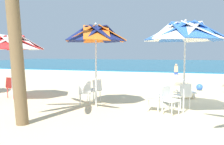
% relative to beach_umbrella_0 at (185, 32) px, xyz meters
% --- Properties ---
extents(ground_plane, '(80.00, 80.00, 0.00)m').
position_rel_beach_umbrella_0_xyz_m(ground_plane, '(1.20, 2.91, -2.50)').
color(ground_plane, beige).
extents(sea, '(80.00, 36.00, 0.10)m').
position_rel_beach_umbrella_0_xyz_m(sea, '(1.20, 33.20, -2.45)').
color(sea, '#19607F').
rests_on(sea, ground).
extents(surf_foam, '(80.00, 0.70, 0.01)m').
position_rel_beach_umbrella_0_xyz_m(surf_foam, '(1.20, 14.90, -2.50)').
color(surf_foam, white).
rests_on(surf_foam, ground).
extents(beach_umbrella_0, '(2.55, 2.55, 2.90)m').
position_rel_beach_umbrella_0_xyz_m(beach_umbrella_0, '(0.00, 0.00, 0.00)').
color(beach_umbrella_0, silver).
rests_on(beach_umbrella_0, ground).
extents(plastic_chair_0, '(0.62, 0.63, 0.87)m').
position_rel_beach_umbrella_0_xyz_m(plastic_chair_0, '(-0.01, 0.54, -2.01)').
color(plastic_chair_0, white).
rests_on(plastic_chair_0, ground).
extents(plastic_chair_1, '(0.63, 0.62, 0.87)m').
position_rel_beach_umbrella_0_xyz_m(plastic_chair_1, '(-0.44, -0.30, -2.01)').
color(plastic_chair_1, white).
rests_on(plastic_chair_1, ground).
extents(plastic_chair_2, '(0.45, 0.48, 0.87)m').
position_rel_beach_umbrella_0_xyz_m(plastic_chair_2, '(-0.94, -0.11, -2.01)').
color(plastic_chair_2, white).
rests_on(plastic_chair_2, ground).
extents(beach_umbrella_1, '(2.15, 2.15, 2.89)m').
position_rel_beach_umbrella_0_xyz_m(beach_umbrella_1, '(-2.91, -0.00, -0.02)').
color(beach_umbrella_1, silver).
rests_on(beach_umbrella_1, ground).
extents(plastic_chair_3, '(0.61, 0.59, 0.87)m').
position_rel_beach_umbrella_0_xyz_m(plastic_chair_3, '(-3.27, 0.83, -2.01)').
color(plastic_chair_3, white).
rests_on(plastic_chair_3, ground).
extents(plastic_chair_4, '(0.57, 0.59, 0.87)m').
position_rel_beach_umbrella_0_xyz_m(plastic_chair_4, '(-3.43, 0.25, -2.01)').
color(plastic_chair_4, white).
rests_on(plastic_chair_4, ground).
extents(beach_umbrella_2, '(2.59, 2.59, 2.64)m').
position_rel_beach_umbrella_0_xyz_m(beach_umbrella_2, '(-6.56, 0.28, -0.25)').
color(beach_umbrella_2, silver).
rests_on(beach_umbrella_2, ground).
extents(plastic_chair_5, '(0.51, 0.54, 0.87)m').
position_rel_beach_umbrella_0_xyz_m(plastic_chair_5, '(-6.81, 0.60, -2.01)').
color(plastic_chair_5, red).
rests_on(plastic_chair_5, ground).
extents(sun_lounger_1, '(0.96, 2.22, 0.62)m').
position_rel_beach_umbrella_0_xyz_m(sun_lounger_1, '(0.01, 3.43, -2.22)').
color(sun_lounger_1, white).
rests_on(sun_lounger_1, ground).
extents(palm_tree_1, '(2.82, 2.84, 4.18)m').
position_rel_beach_umbrella_0_xyz_m(palm_tree_1, '(-4.08, -2.67, 0.10)').
color(palm_tree_1, brown).
rests_on(palm_tree_1, ground).
extents(beach_ball, '(0.32, 0.32, 0.32)m').
position_rel_beach_umbrella_0_xyz_m(beach_ball, '(0.74, 4.98, -2.34)').
color(beach_ball, blue).
rests_on(beach_ball, ground).
extents(beachgoer_seated, '(0.30, 0.93, 0.92)m').
position_rel_beach_umbrella_0_xyz_m(beachgoer_seated, '(-0.69, 13.78, -2.21)').
color(beachgoer_seated, '#2D4CA5').
rests_on(beachgoer_seated, ground).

